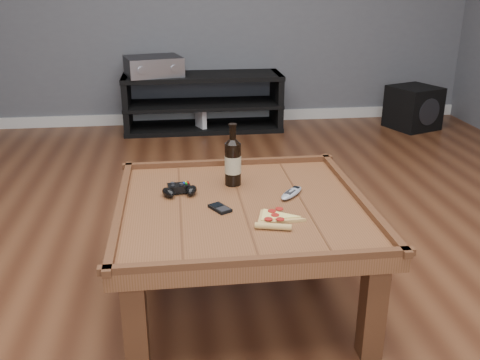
{
  "coord_description": "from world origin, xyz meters",
  "views": [
    {
      "loc": [
        -0.25,
        -1.97,
        1.32
      ],
      "look_at": [
        0.0,
        0.09,
        0.52
      ],
      "focal_mm": 40.0,
      "sensor_mm": 36.0,
      "label": 1
    }
  ],
  "objects": [
    {
      "name": "baseboard",
      "position": [
        0.0,
        2.99,
        0.05
      ],
      "size": [
        5.0,
        0.02,
        0.1
      ],
      "primitive_type": "cube",
      "color": "silver",
      "rests_on": "ground"
    },
    {
      "name": "av_receiver",
      "position": [
        -0.42,
        2.74,
        0.58
      ],
      "size": [
        0.54,
        0.48,
        0.16
      ],
      "rotation": [
        0.0,
        0.0,
        0.23
      ],
      "color": "black",
      "rests_on": "media_console"
    },
    {
      "name": "pizza_slice",
      "position": [
        0.1,
        -0.17,
        0.46
      ],
      "size": [
        0.2,
        0.27,
        0.02
      ],
      "rotation": [
        0.0,
        0.0,
        -0.26
      ],
      "color": "tan",
      "rests_on": "coffee_table"
    },
    {
      "name": "coffee_table",
      "position": [
        0.0,
        0.0,
        0.39
      ],
      "size": [
        1.03,
        1.03,
        0.48
      ],
      "color": "brown",
      "rests_on": "ground"
    },
    {
      "name": "game_console",
      "position": [
        -0.03,
        2.66,
        0.09
      ],
      "size": [
        0.15,
        0.19,
        0.21
      ],
      "rotation": [
        0.0,
        0.0,
        0.41
      ],
      "color": "gray",
      "rests_on": "ground"
    },
    {
      "name": "subwoofer",
      "position": [
        1.9,
        2.56,
        0.19
      ],
      "size": [
        0.49,
        0.49,
        0.38
      ],
      "rotation": [
        0.0,
        0.0,
        0.37
      ],
      "color": "black",
      "rests_on": "ground"
    },
    {
      "name": "remote_control",
      "position": [
        0.22,
        0.06,
        0.46
      ],
      "size": [
        0.14,
        0.16,
        0.02
      ],
      "rotation": [
        0.0,
        0.0,
        -0.66
      ],
      "color": "gray",
      "rests_on": "coffee_table"
    },
    {
      "name": "game_controller",
      "position": [
        -0.25,
        0.13,
        0.47
      ],
      "size": [
        0.17,
        0.12,
        0.04
      ],
      "rotation": [
        0.0,
        0.0,
        0.12
      ],
      "color": "black",
      "rests_on": "coffee_table"
    },
    {
      "name": "media_console",
      "position": [
        0.0,
        2.75,
        0.25
      ],
      "size": [
        1.4,
        0.45,
        0.5
      ],
      "color": "black",
      "rests_on": "ground"
    },
    {
      "name": "ground",
      "position": [
        0.0,
        0.0,
        0.0
      ],
      "size": [
        6.0,
        6.0,
        0.0
      ],
      "primitive_type": "plane",
      "color": "#432213",
      "rests_on": "ground"
    },
    {
      "name": "beer_bottle",
      "position": [
        -0.01,
        0.22,
        0.56
      ],
      "size": [
        0.07,
        0.07,
        0.28
      ],
      "color": "black",
      "rests_on": "coffee_table"
    },
    {
      "name": "smartphone",
      "position": [
        -0.09,
        -0.04,
        0.46
      ],
      "size": [
        0.09,
        0.11,
        0.01
      ],
      "rotation": [
        0.0,
        0.0,
        0.51
      ],
      "color": "black",
      "rests_on": "coffee_table"
    }
  ]
}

